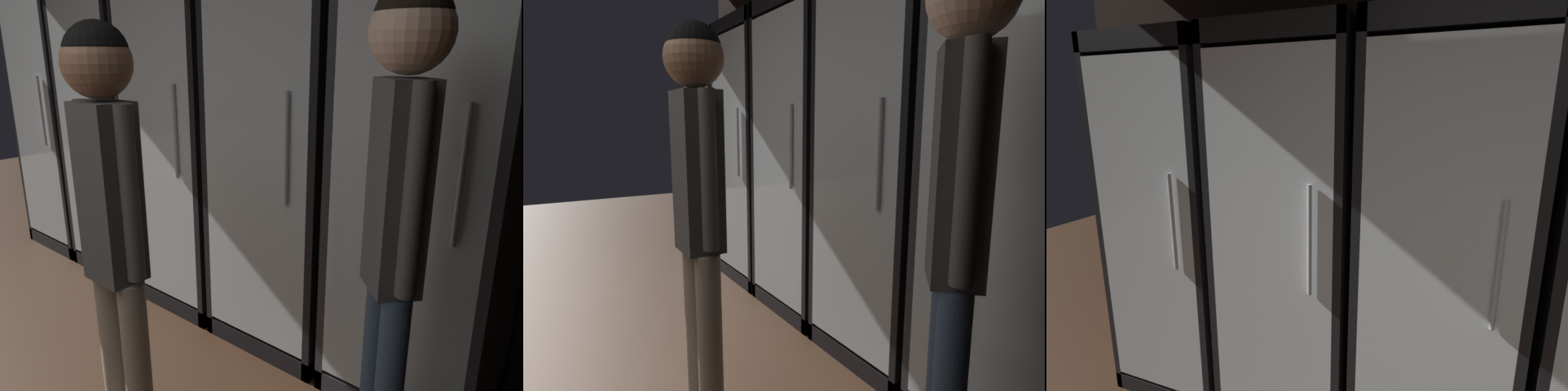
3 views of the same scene
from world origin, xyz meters
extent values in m
cube|color=black|center=(0.00, 3.03, 1.40)|extent=(6.00, 0.06, 2.80)
cube|color=black|center=(-2.11, 2.96, 1.04)|extent=(0.70, 0.04, 2.08)
cube|color=black|center=(-2.44, 2.68, 1.04)|extent=(0.04, 0.60, 2.08)
cube|color=black|center=(-1.78, 2.68, 1.04)|extent=(0.04, 0.60, 2.08)
cube|color=black|center=(-2.11, 2.68, 2.03)|extent=(0.70, 0.60, 0.10)
cube|color=black|center=(-2.11, 2.68, 0.05)|extent=(0.70, 0.60, 0.10)
cube|color=white|center=(-2.11, 2.93, 1.04)|extent=(0.62, 0.02, 1.84)
cube|color=silver|center=(-2.11, 2.39, 1.04)|extent=(0.62, 0.02, 1.84)
cylinder|color=#B2B2B7|center=(-1.90, 2.36, 1.14)|extent=(0.02, 0.02, 0.50)
cube|color=silver|center=(-2.11, 2.68, 0.12)|extent=(0.60, 0.52, 0.02)
cylinder|color=black|center=(-2.34, 2.67, 0.23)|extent=(0.07, 0.07, 0.21)
cylinder|color=black|center=(-2.34, 2.67, 0.38)|extent=(0.02, 0.02, 0.09)
cylinder|color=tan|center=(-2.34, 2.67, 0.22)|extent=(0.07, 0.07, 0.07)
cylinder|color=black|center=(-2.19, 2.71, 0.22)|extent=(0.07, 0.07, 0.19)
cylinder|color=black|center=(-2.19, 2.71, 0.36)|extent=(0.02, 0.02, 0.09)
cylinder|color=#B2332D|center=(-2.19, 2.71, 0.21)|extent=(0.07, 0.07, 0.07)
cylinder|color=#9EAD99|center=(-2.02, 2.67, 0.23)|extent=(0.07, 0.07, 0.20)
cylinder|color=#9EAD99|center=(-2.02, 2.67, 0.36)|extent=(0.02, 0.02, 0.06)
cylinder|color=#2D2D33|center=(-2.02, 2.67, 0.24)|extent=(0.07, 0.07, 0.07)
cylinder|color=gray|center=(-1.89, 2.69, 0.24)|extent=(0.06, 0.06, 0.23)
cylinder|color=gray|center=(-1.89, 2.69, 0.40)|extent=(0.02, 0.02, 0.08)
cylinder|color=tan|center=(-1.89, 2.69, 0.21)|extent=(0.07, 0.07, 0.06)
cube|color=silver|center=(-2.11, 2.68, 0.73)|extent=(0.60, 0.52, 0.02)
cylinder|color=gray|center=(-2.32, 2.63, 0.83)|extent=(0.08, 0.08, 0.19)
cylinder|color=gray|center=(-2.32, 2.63, 0.98)|extent=(0.03, 0.03, 0.10)
cylinder|color=#2D2D33|center=(-2.32, 2.63, 0.82)|extent=(0.08, 0.08, 0.06)
cylinder|color=#336B38|center=(-2.19, 2.72, 0.83)|extent=(0.07, 0.07, 0.19)
cylinder|color=#336B38|center=(-2.19, 2.72, 0.97)|extent=(0.03, 0.03, 0.09)
cylinder|color=#B2332D|center=(-2.19, 2.72, 0.81)|extent=(0.08, 0.08, 0.05)
cylinder|color=brown|center=(-2.04, 2.66, 0.85)|extent=(0.07, 0.07, 0.23)
cylinder|color=brown|center=(-2.04, 2.66, 1.02)|extent=(0.02, 0.02, 0.10)
cylinder|color=beige|center=(-2.04, 2.66, 0.84)|extent=(0.08, 0.08, 0.06)
cylinder|color=#194723|center=(-1.87, 2.70, 0.84)|extent=(0.06, 0.06, 0.21)
cylinder|color=#194723|center=(-1.87, 2.70, 0.99)|extent=(0.02, 0.02, 0.10)
cylinder|color=white|center=(-1.87, 2.70, 0.83)|extent=(0.06, 0.06, 0.08)
cube|color=silver|center=(-2.11, 2.68, 1.34)|extent=(0.60, 0.52, 0.02)
cylinder|color=black|center=(-2.26, 2.66, 1.46)|extent=(0.06, 0.06, 0.23)
cylinder|color=black|center=(-2.26, 2.66, 1.61)|extent=(0.02, 0.02, 0.07)
cylinder|color=#B2332D|center=(-2.26, 2.66, 1.47)|extent=(0.06, 0.06, 0.07)
cylinder|color=#9EAD99|center=(-1.95, 2.65, 1.45)|extent=(0.06, 0.06, 0.21)
cylinder|color=#9EAD99|center=(-1.95, 2.65, 1.59)|extent=(0.02, 0.02, 0.06)
cylinder|color=#2D2D33|center=(-1.95, 2.65, 1.46)|extent=(0.06, 0.06, 0.06)
cube|color=black|center=(-1.37, 2.96, 1.04)|extent=(0.70, 0.04, 2.08)
cube|color=black|center=(-1.70, 2.68, 1.04)|extent=(0.04, 0.60, 2.08)
cube|color=black|center=(-1.04, 2.68, 1.04)|extent=(0.04, 0.60, 2.08)
cube|color=black|center=(-1.37, 2.68, 2.03)|extent=(0.70, 0.60, 0.10)
cube|color=black|center=(-1.37, 2.68, 0.05)|extent=(0.70, 0.60, 0.10)
cube|color=white|center=(-1.37, 2.93, 1.04)|extent=(0.62, 0.02, 1.84)
cube|color=silver|center=(-1.37, 2.39, 1.04)|extent=(0.62, 0.02, 1.84)
cylinder|color=#B2B2B7|center=(-1.16, 2.36, 1.14)|extent=(0.02, 0.02, 0.50)
cube|color=silver|center=(-1.37, 2.68, 0.12)|extent=(0.60, 0.52, 0.02)
cylinder|color=gray|center=(-1.59, 2.66, 0.24)|extent=(0.07, 0.07, 0.22)
cylinder|color=gray|center=(-1.59, 2.66, 0.39)|extent=(0.02, 0.02, 0.09)
cylinder|color=#B2332D|center=(-1.59, 2.66, 0.21)|extent=(0.07, 0.07, 0.06)
cylinder|color=#194723|center=(-1.44, 2.71, 0.24)|extent=(0.06, 0.06, 0.23)
cylinder|color=#194723|center=(-1.44, 2.71, 0.39)|extent=(0.02, 0.02, 0.08)
cylinder|color=white|center=(-1.44, 2.71, 0.22)|extent=(0.06, 0.06, 0.07)
cylinder|color=black|center=(-1.29, 2.71, 0.23)|extent=(0.08, 0.08, 0.20)
cylinder|color=black|center=(-1.29, 2.71, 0.37)|extent=(0.03, 0.03, 0.08)
cylinder|color=#2D2D33|center=(-1.29, 2.71, 0.21)|extent=(0.08, 0.08, 0.07)
cylinder|color=#336B38|center=(-1.15, 2.67, 0.25)|extent=(0.08, 0.08, 0.24)
cylinder|color=#336B38|center=(-1.15, 2.67, 0.41)|extent=(0.02, 0.02, 0.10)
cylinder|color=beige|center=(-1.15, 2.67, 0.25)|extent=(0.08, 0.08, 0.07)
cube|color=silver|center=(-1.37, 2.68, 0.73)|extent=(0.60, 0.52, 0.02)
cylinder|color=#9EAD99|center=(-1.53, 2.72, 0.85)|extent=(0.07, 0.07, 0.22)
cylinder|color=#9EAD99|center=(-1.53, 2.72, 1.00)|extent=(0.02, 0.02, 0.09)
cylinder|color=#B2332D|center=(-1.53, 2.72, 0.83)|extent=(0.08, 0.08, 0.07)
cylinder|color=#336B38|center=(-1.21, 2.64, 0.85)|extent=(0.08, 0.08, 0.22)
cylinder|color=#336B38|center=(-1.21, 2.64, 0.99)|extent=(0.03, 0.03, 0.06)
cylinder|color=#B2332D|center=(-1.21, 2.64, 0.86)|extent=(0.08, 0.08, 0.08)
cube|color=silver|center=(-1.37, 2.68, 1.34)|extent=(0.60, 0.52, 0.02)
cylinder|color=black|center=(-1.53, 2.71, 1.44)|extent=(0.07, 0.07, 0.19)
cylinder|color=black|center=(-1.53, 2.71, 1.57)|extent=(0.02, 0.02, 0.08)
cylinder|color=tan|center=(-1.53, 2.71, 1.43)|extent=(0.07, 0.07, 0.07)
cylinder|color=brown|center=(-1.22, 2.69, 1.44)|extent=(0.07, 0.07, 0.18)
cylinder|color=brown|center=(-1.22, 2.69, 1.57)|extent=(0.03, 0.03, 0.07)
cylinder|color=white|center=(-1.22, 2.69, 1.44)|extent=(0.07, 0.07, 0.05)
cube|color=black|center=(-0.63, 2.96, 1.04)|extent=(0.70, 0.04, 2.08)
cube|color=black|center=(-0.96, 2.68, 1.04)|extent=(0.04, 0.60, 2.08)
cube|color=black|center=(-0.31, 2.68, 1.04)|extent=(0.04, 0.60, 2.08)
cube|color=black|center=(-0.63, 2.68, 2.03)|extent=(0.70, 0.60, 0.10)
cube|color=black|center=(-0.63, 2.68, 0.05)|extent=(0.70, 0.60, 0.10)
cube|color=white|center=(-0.63, 2.93, 1.04)|extent=(0.62, 0.02, 1.84)
cube|color=silver|center=(-0.63, 2.39, 1.04)|extent=(0.62, 0.02, 1.84)
cylinder|color=#B2B2B7|center=(-0.43, 2.36, 1.14)|extent=(0.02, 0.02, 0.50)
cube|color=silver|center=(-0.63, 2.68, 0.12)|extent=(0.60, 0.52, 0.02)
cylinder|color=black|center=(-0.87, 2.71, 0.22)|extent=(0.08, 0.08, 0.19)
cylinder|color=black|center=(-0.87, 2.71, 0.36)|extent=(0.03, 0.03, 0.08)
cylinder|color=#2D2D33|center=(-0.87, 2.71, 0.21)|extent=(0.08, 0.08, 0.05)
cylinder|color=#336B38|center=(-0.71, 2.69, 0.22)|extent=(0.06, 0.06, 0.18)
cylinder|color=#336B38|center=(-0.71, 2.69, 0.35)|extent=(0.02, 0.02, 0.09)
cylinder|color=tan|center=(-0.71, 2.69, 0.21)|extent=(0.06, 0.06, 0.06)
cylinder|color=#9EAD99|center=(-0.55, 2.64, 0.24)|extent=(0.08, 0.08, 0.23)
cylinder|color=#9EAD99|center=(-0.55, 2.64, 0.40)|extent=(0.03, 0.03, 0.09)
cylinder|color=beige|center=(-0.55, 2.64, 0.25)|extent=(0.08, 0.08, 0.09)
cylinder|color=#9EAD99|center=(-0.41, 2.64, 0.23)|extent=(0.06, 0.06, 0.19)
cylinder|color=#9EAD99|center=(-0.41, 2.64, 0.37)|extent=(0.02, 0.02, 0.10)
cylinder|color=beige|center=(-0.41, 2.64, 0.21)|extent=(0.06, 0.06, 0.07)
cube|color=silver|center=(-0.63, 2.68, 0.58)|extent=(0.60, 0.52, 0.02)
cylinder|color=black|center=(-0.79, 2.71, 0.68)|extent=(0.06, 0.06, 0.20)
cylinder|color=black|center=(-0.79, 2.71, 0.83)|extent=(0.02, 0.02, 0.09)
cylinder|color=tan|center=(-0.79, 2.71, 0.67)|extent=(0.06, 0.06, 0.06)
cylinder|color=#194723|center=(-0.48, 2.64, 0.70)|extent=(0.08, 0.08, 0.24)
cylinder|color=#194723|center=(-0.48, 2.64, 0.86)|extent=(0.03, 0.03, 0.07)
cylinder|color=beige|center=(-0.48, 2.64, 0.70)|extent=(0.08, 0.08, 0.09)
cube|color=silver|center=(-0.63, 2.68, 1.03)|extent=(0.60, 0.52, 0.02)
cylinder|color=#194723|center=(-0.87, 2.63, 1.14)|extent=(0.07, 0.07, 0.19)
cylinder|color=#194723|center=(-0.87, 2.63, 1.26)|extent=(0.02, 0.02, 0.07)
cylinder|color=white|center=(-0.87, 2.63, 1.12)|extent=(0.07, 0.07, 0.06)
cylinder|color=#336B38|center=(-0.71, 2.67, 1.14)|extent=(0.08, 0.08, 0.20)
cylinder|color=#336B38|center=(-0.71, 2.67, 1.28)|extent=(0.02, 0.02, 0.09)
cylinder|color=white|center=(-0.71, 2.67, 1.14)|extent=(0.08, 0.08, 0.06)
cylinder|color=black|center=(-0.57, 2.68, 1.15)|extent=(0.06, 0.06, 0.22)
cylinder|color=black|center=(-0.57, 2.68, 1.30)|extent=(0.02, 0.02, 0.08)
cylinder|color=#2D2D33|center=(-0.57, 2.68, 1.14)|extent=(0.07, 0.07, 0.06)
cylinder|color=#194723|center=(-0.40, 2.65, 1.15)|extent=(0.08, 0.08, 0.22)
cylinder|color=#194723|center=(-0.40, 2.65, 1.30)|extent=(0.03, 0.03, 0.08)
cylinder|color=tan|center=(-0.40, 2.65, 1.16)|extent=(0.08, 0.08, 0.06)
cube|color=silver|center=(-0.63, 2.68, 1.49)|extent=(0.60, 0.52, 0.02)
cylinder|color=brown|center=(-0.85, 2.71, 1.60)|extent=(0.07, 0.07, 0.21)
cylinder|color=brown|center=(-0.85, 2.71, 1.75)|extent=(0.03, 0.03, 0.07)
cylinder|color=beige|center=(-0.85, 2.71, 1.58)|extent=(0.08, 0.08, 0.06)
cylinder|color=black|center=(-0.71, 2.70, 1.59)|extent=(0.07, 0.07, 0.19)
cylinder|color=black|center=(-0.71, 2.70, 1.74)|extent=(0.02, 0.02, 0.10)
cylinder|color=#2D2D33|center=(-0.71, 2.70, 1.58)|extent=(0.08, 0.08, 0.06)
cylinder|color=#9EAD99|center=(-0.56, 2.65, 1.61)|extent=(0.06, 0.06, 0.23)
cylinder|color=#9EAD99|center=(-0.56, 2.65, 1.77)|extent=(0.02, 0.02, 0.09)
cylinder|color=white|center=(-0.56, 2.65, 1.61)|extent=(0.06, 0.06, 0.06)
cylinder|color=black|center=(-0.42, 2.67, 1.61)|extent=(0.08, 0.08, 0.22)
cylinder|color=black|center=(-0.42, 2.67, 1.76)|extent=(0.03, 0.03, 0.07)
cylinder|color=tan|center=(-0.42, 2.67, 1.61)|extent=(0.08, 0.08, 0.07)
cube|color=black|center=(0.10, 2.96, 1.04)|extent=(0.70, 0.04, 2.08)
cube|color=black|center=(-0.23, 2.68, 1.04)|extent=(0.04, 0.60, 2.08)
cube|color=black|center=(0.43, 2.68, 1.04)|extent=(0.04, 0.60, 2.08)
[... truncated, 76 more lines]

